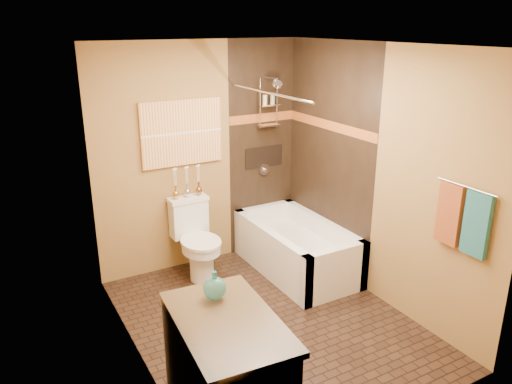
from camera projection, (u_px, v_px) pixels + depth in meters
floor at (269, 322)px, 4.68m from camera, size 3.00×3.00×0.00m
wall_left at (133, 223)px, 3.72m from camera, size 0.02×3.00×2.50m
wall_right at (376, 176)px, 4.83m from camera, size 0.02×3.00×2.50m
wall_back at (201, 157)px, 5.51m from camera, size 2.40×0.02×2.50m
wall_front at (397, 268)px, 3.04m from camera, size 2.40×0.02×2.50m
ceiling at (272, 45)px, 3.87m from camera, size 3.00×3.00×0.00m
alcove_tile_back at (262, 149)px, 5.86m from camera, size 0.85×0.01×2.50m
alcove_tile_right at (328, 159)px, 5.44m from camera, size 0.01×1.50×2.50m
mosaic_band_back at (262, 118)px, 5.73m from camera, size 0.85×0.01×0.10m
mosaic_band_right at (329, 125)px, 5.32m from camera, size 0.01×1.50×0.10m
alcove_niche at (264, 157)px, 5.90m from camera, size 0.50×0.01×0.25m
shower_fixtures at (269, 115)px, 5.65m from camera, size 0.24×0.33×1.16m
curtain_rod at (267, 92)px, 4.83m from camera, size 0.03×1.55×0.03m
towel_bar at (467, 187)px, 3.88m from camera, size 0.02×0.55×0.02m
towel_teal at (477, 225)px, 3.86m from camera, size 0.05×0.22×0.52m
towel_rust at (449, 214)px, 4.08m from camera, size 0.05×0.22×0.52m
sunset_painting at (182, 133)px, 5.29m from camera, size 0.90×0.04×0.70m
vanity_mirror at (182, 240)px, 2.82m from camera, size 0.01×1.00×0.90m
bathtub at (296, 252)px, 5.60m from camera, size 0.80×1.50×0.55m
toilet at (196, 239)px, 5.43m from camera, size 0.43×0.64×0.85m
vanity at (227, 378)px, 3.28m from camera, size 0.69×1.05×0.89m
teal_bottle at (215, 285)px, 3.35m from camera, size 0.20×0.20×0.25m
bud_vases at (187, 181)px, 5.39m from camera, size 0.34×0.07×0.34m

